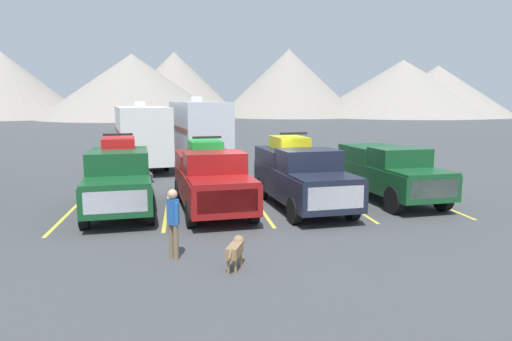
{
  "coord_description": "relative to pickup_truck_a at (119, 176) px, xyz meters",
  "views": [
    {
      "loc": [
        -2.61,
        -15.41,
        3.82
      ],
      "look_at": [
        0.0,
        1.79,
        1.2
      ],
      "focal_mm": 33.02,
      "sensor_mm": 36.0,
      "label": 1
    }
  ],
  "objects": [
    {
      "name": "pickup_truck_c",
      "position": [
        6.36,
        -0.46,
        -0.01
      ],
      "size": [
        2.66,
        5.91,
        2.63
      ],
      "color": "black",
      "rests_on": "ground"
    },
    {
      "name": "mountain_ridge",
      "position": [
        5.86,
        88.95,
        5.64
      ],
      "size": [
        156.12,
        44.64,
        15.23
      ],
      "color": "gray",
      "rests_on": "ground"
    },
    {
      "name": "lot_stripe_b",
      "position": [
        1.61,
        -0.4,
        -1.2
      ],
      "size": [
        0.12,
        5.5,
        0.01
      ],
      "primitive_type": "cube",
      "color": "gold",
      "rests_on": "ground"
    },
    {
      "name": "camper_trailer_a",
      "position": [
        -0.02,
        9.68,
        0.77
      ],
      "size": [
        3.6,
        7.75,
        3.75
      ],
      "color": "white",
      "rests_on": "ground"
    },
    {
      "name": "pickup_truck_b",
      "position": [
        3.17,
        -0.38,
        -0.05
      ],
      "size": [
        2.66,
        5.93,
        2.51
      ],
      "color": "maroon",
      "rests_on": "ground"
    },
    {
      "name": "camper_trailer_b",
      "position": [
        3.09,
        9.57,
        0.9
      ],
      "size": [
        3.37,
        7.38,
        4.01
      ],
      "color": "silver",
      "rests_on": "ground"
    },
    {
      "name": "lot_stripe_a",
      "position": [
        -1.68,
        -0.4,
        -1.2
      ],
      "size": [
        0.12,
        5.5,
        0.01
      ],
      "primitive_type": "cube",
      "color": "gold",
      "rests_on": "ground"
    },
    {
      "name": "dog",
      "position": [
        3.39,
        -6.31,
        -0.74
      ],
      "size": [
        0.51,
        0.93,
        0.7
      ],
      "color": "olive",
      "rests_on": "ground"
    },
    {
      "name": "lot_stripe_c",
      "position": [
        4.9,
        -0.4,
        -1.2
      ],
      "size": [
        0.12,
        5.5,
        0.01
      ],
      "primitive_type": "cube",
      "color": "gold",
      "rests_on": "ground"
    },
    {
      "name": "pickup_truck_a",
      "position": [
        0.0,
        0.0,
        0.0
      ],
      "size": [
        2.66,
        6.0,
        2.62
      ],
      "color": "#144723",
      "rests_on": "ground"
    },
    {
      "name": "lot_stripe_e",
      "position": [
        11.48,
        -0.4,
        -1.2
      ],
      "size": [
        0.12,
        5.5,
        0.01
      ],
      "primitive_type": "cube",
      "color": "gold",
      "rests_on": "ground"
    },
    {
      "name": "person_a",
      "position": [
        1.97,
        -5.44,
        -0.22
      ],
      "size": [
        0.31,
        0.32,
        1.71
      ],
      "color": "#726047",
      "rests_on": "ground"
    },
    {
      "name": "pickup_truck_d",
      "position": [
        9.97,
        0.13,
        -0.07
      ],
      "size": [
        2.61,
        5.5,
        2.08
      ],
      "color": "#144723",
      "rests_on": "ground"
    },
    {
      "name": "ground_plane",
      "position": [
        4.9,
        -1.19,
        -1.21
      ],
      "size": [
        240.0,
        240.0,
        0.0
      ],
      "primitive_type": "plane",
      "color": "#3F4244"
    },
    {
      "name": "lot_stripe_d",
      "position": [
        8.19,
        -0.4,
        -1.2
      ],
      "size": [
        0.12,
        5.5,
        0.01
      ],
      "primitive_type": "cube",
      "color": "gold",
      "rests_on": "ground"
    }
  ]
}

